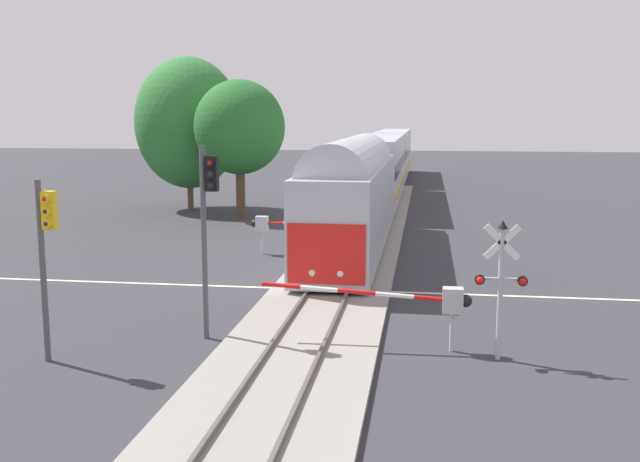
% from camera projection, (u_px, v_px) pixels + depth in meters
% --- Properties ---
extents(ground_plane, '(220.00, 220.00, 0.00)m').
position_uv_depth(ground_plane, '(332.00, 290.00, 27.44)').
color(ground_plane, '#333338').
extents(road_centre_stripe, '(44.00, 0.20, 0.01)m').
position_uv_depth(road_centre_stripe, '(332.00, 290.00, 27.44)').
color(road_centre_stripe, beige).
rests_on(road_centre_stripe, ground).
extents(railway_track, '(4.40, 80.00, 0.32)m').
position_uv_depth(railway_track, '(332.00, 287.00, 27.43)').
color(railway_track, gray).
rests_on(railway_track, ground).
extents(commuter_train, '(3.04, 61.88, 5.16)m').
position_uv_depth(commuter_train, '(380.00, 167.00, 53.59)').
color(commuter_train, '#B2B7C1').
rests_on(commuter_train, railway_track).
extents(crossing_gate_near, '(5.91, 0.40, 1.81)m').
position_uv_depth(crossing_gate_near, '(428.00, 300.00, 20.20)').
color(crossing_gate_near, '#B7B7BC').
rests_on(crossing_gate_near, ground).
extents(crossing_signal_mast, '(1.36, 0.44, 3.78)m').
position_uv_depth(crossing_signal_mast, '(501.00, 275.00, 19.25)').
color(crossing_signal_mast, '#B2B2B7').
rests_on(crossing_signal_mast, ground).
extents(crossing_gate_far, '(5.74, 0.40, 1.80)m').
position_uv_depth(crossing_gate_far, '(275.00, 224.00, 34.25)').
color(crossing_gate_far, '#B7B7BC').
rests_on(crossing_gate_far, ground).
extents(traffic_signal_median, '(0.53, 0.38, 5.65)m').
position_uv_depth(traffic_signal_median, '(208.00, 211.00, 20.86)').
color(traffic_signal_median, '#4C4C51').
rests_on(traffic_signal_median, ground).
extents(traffic_signal_near_left, '(0.53, 0.38, 4.86)m').
position_uv_depth(traffic_signal_near_left, '(46.00, 241.00, 18.96)').
color(traffic_signal_near_left, '#4C4C51').
rests_on(traffic_signal_near_left, ground).
extents(pine_left_background, '(7.28, 7.28, 10.45)m').
position_uv_depth(pine_left_background, '(189.00, 123.00, 50.10)').
color(pine_left_background, brown).
rests_on(pine_left_background, ground).
extents(oak_behind_train, '(5.70, 5.70, 8.71)m').
position_uv_depth(oak_behind_train, '(240.00, 127.00, 45.77)').
color(oak_behind_train, '#4C3828').
rests_on(oak_behind_train, ground).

